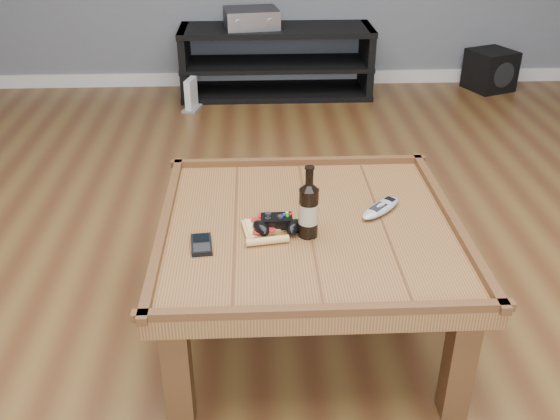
{
  "coord_description": "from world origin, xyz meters",
  "views": [
    {
      "loc": [
        -0.18,
        -1.81,
        1.5
      ],
      "look_at": [
        -0.1,
        -0.02,
        0.52
      ],
      "focal_mm": 40.0,
      "sensor_mm": 36.0,
      "label": 1
    }
  ],
  "objects_px": {
    "coffee_table": "(309,239)",
    "av_receiver": "(251,18)",
    "remote_control": "(381,208)",
    "game_console": "(191,96)",
    "pizza_slice": "(263,230)",
    "media_console": "(276,62)",
    "game_controller": "(277,225)",
    "subwoofer": "(490,70)",
    "beer_bottle": "(309,209)",
    "smartphone": "(201,244)"
  },
  "relations": [
    {
      "from": "coffee_table",
      "to": "av_receiver",
      "type": "height_order",
      "value": "av_receiver"
    },
    {
      "from": "remote_control",
      "to": "subwoofer",
      "type": "distance_m",
      "value": 3.07
    },
    {
      "from": "pizza_slice",
      "to": "av_receiver",
      "type": "relative_size",
      "value": 0.65
    },
    {
      "from": "game_controller",
      "to": "game_console",
      "type": "relative_size",
      "value": 0.83
    },
    {
      "from": "media_console",
      "to": "subwoofer",
      "type": "xyz_separation_m",
      "value": [
        1.64,
        0.05,
        -0.1
      ]
    },
    {
      "from": "coffee_table",
      "to": "smartphone",
      "type": "bearing_deg",
      "value": -160.27
    },
    {
      "from": "av_receiver",
      "to": "media_console",
      "type": "bearing_deg",
      "value": -6.5
    },
    {
      "from": "beer_bottle",
      "to": "game_controller",
      "type": "xyz_separation_m",
      "value": [
        -0.1,
        0.03,
        -0.08
      ]
    },
    {
      "from": "pizza_slice",
      "to": "subwoofer",
      "type": "xyz_separation_m",
      "value": [
        1.8,
        2.84,
        -0.31
      ]
    },
    {
      "from": "smartphone",
      "to": "av_receiver",
      "type": "xyz_separation_m",
      "value": [
        0.18,
        2.87,
        0.11
      ]
    },
    {
      "from": "coffee_table",
      "to": "game_console",
      "type": "distance_m",
      "value": 2.53
    },
    {
      "from": "media_console",
      "to": "subwoofer",
      "type": "distance_m",
      "value": 1.64
    },
    {
      "from": "game_console",
      "to": "media_console",
      "type": "bearing_deg",
      "value": 41.35
    },
    {
      "from": "av_receiver",
      "to": "subwoofer",
      "type": "height_order",
      "value": "av_receiver"
    },
    {
      "from": "beer_bottle",
      "to": "coffee_table",
      "type": "bearing_deg",
      "value": 81.65
    },
    {
      "from": "media_console",
      "to": "av_receiver",
      "type": "height_order",
      "value": "av_receiver"
    },
    {
      "from": "pizza_slice",
      "to": "game_console",
      "type": "height_order",
      "value": "pizza_slice"
    },
    {
      "from": "beer_bottle",
      "to": "game_console",
      "type": "xyz_separation_m",
      "value": [
        -0.6,
        2.51,
        -0.45
      ]
    },
    {
      "from": "media_console",
      "to": "beer_bottle",
      "type": "height_order",
      "value": "beer_bottle"
    },
    {
      "from": "media_console",
      "to": "pizza_slice",
      "type": "distance_m",
      "value": 2.81
    },
    {
      "from": "coffee_table",
      "to": "media_console",
      "type": "bearing_deg",
      "value": 90.0
    },
    {
      "from": "media_console",
      "to": "pizza_slice",
      "type": "bearing_deg",
      "value": -93.23
    },
    {
      "from": "game_controller",
      "to": "media_console",
      "type": "bearing_deg",
      "value": 86.06
    },
    {
      "from": "game_console",
      "to": "beer_bottle",
      "type": "bearing_deg",
      "value": -62.49
    },
    {
      "from": "game_controller",
      "to": "remote_control",
      "type": "height_order",
      "value": "game_controller"
    },
    {
      "from": "smartphone",
      "to": "remote_control",
      "type": "bearing_deg",
      "value": 12.41
    },
    {
      "from": "media_console",
      "to": "pizza_slice",
      "type": "relative_size",
      "value": 5.21
    },
    {
      "from": "smartphone",
      "to": "media_console",
      "type": "bearing_deg",
      "value": 77.2
    },
    {
      "from": "pizza_slice",
      "to": "game_console",
      "type": "relative_size",
      "value": 1.21
    },
    {
      "from": "remote_control",
      "to": "game_console",
      "type": "distance_m",
      "value": 2.54
    },
    {
      "from": "subwoofer",
      "to": "smartphone",
      "type": "bearing_deg",
      "value": -146.31
    },
    {
      "from": "remote_control",
      "to": "pizza_slice",
      "type": "bearing_deg",
      "value": -120.11
    },
    {
      "from": "game_controller",
      "to": "subwoofer",
      "type": "bearing_deg",
      "value": 56.66
    },
    {
      "from": "game_controller",
      "to": "game_console",
      "type": "distance_m",
      "value": 2.55
    },
    {
      "from": "remote_control",
      "to": "game_console",
      "type": "relative_size",
      "value": 0.87
    },
    {
      "from": "coffee_table",
      "to": "game_console",
      "type": "relative_size",
      "value": 4.65
    },
    {
      "from": "pizza_slice",
      "to": "smartphone",
      "type": "height_order",
      "value": "pizza_slice"
    },
    {
      "from": "media_console",
      "to": "remote_control",
      "type": "xyz_separation_m",
      "value": [
        0.26,
        -2.68,
        0.22
      ]
    },
    {
      "from": "smartphone",
      "to": "subwoofer",
      "type": "height_order",
      "value": "smartphone"
    },
    {
      "from": "av_receiver",
      "to": "subwoofer",
      "type": "bearing_deg",
      "value": -6.37
    },
    {
      "from": "game_controller",
      "to": "pizza_slice",
      "type": "height_order",
      "value": "game_controller"
    },
    {
      "from": "media_console",
      "to": "beer_bottle",
      "type": "distance_m",
      "value": 2.84
    },
    {
      "from": "remote_control",
      "to": "subwoofer",
      "type": "xyz_separation_m",
      "value": [
        1.38,
        2.72,
        -0.32
      ]
    },
    {
      "from": "beer_bottle",
      "to": "smartphone",
      "type": "height_order",
      "value": "beer_bottle"
    },
    {
      "from": "coffee_table",
      "to": "pizza_slice",
      "type": "height_order",
      "value": "same"
    },
    {
      "from": "media_console",
      "to": "game_controller",
      "type": "distance_m",
      "value": 2.8
    },
    {
      "from": "subwoofer",
      "to": "game_controller",
      "type": "bearing_deg",
      "value": -143.7
    },
    {
      "from": "subwoofer",
      "to": "media_console",
      "type": "bearing_deg",
      "value": 159.66
    },
    {
      "from": "coffee_table",
      "to": "pizza_slice",
      "type": "distance_m",
      "value": 0.18
    },
    {
      "from": "pizza_slice",
      "to": "coffee_table",
      "type": "bearing_deg",
      "value": 6.45
    }
  ]
}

